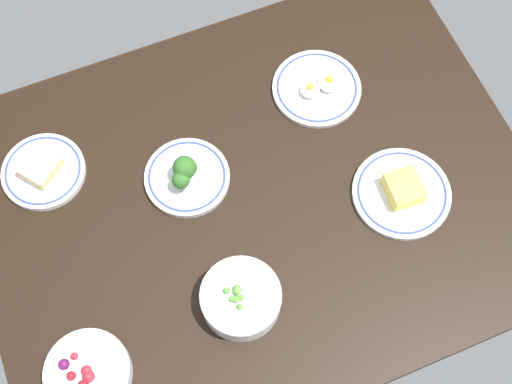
{
  "coord_description": "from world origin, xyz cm",
  "views": [
    {
      "loc": [
        20.77,
        50.77,
        133.0
      ],
      "look_at": [
        0.0,
        0.0,
        6.0
      ],
      "focal_mm": 48.22,
      "sensor_mm": 36.0,
      "label": 1
    }
  ],
  "objects_px": {
    "plate_sandwich": "(43,170)",
    "bowl_peas": "(241,298)",
    "plate_cheese": "(402,192)",
    "plate_broccoli": "(186,175)",
    "plate_eggs": "(317,88)",
    "bowl_berries": "(88,373)"
  },
  "relations": [
    {
      "from": "plate_eggs",
      "to": "plate_broccoli",
      "type": "height_order",
      "value": "plate_broccoli"
    },
    {
      "from": "bowl_berries",
      "to": "bowl_peas",
      "type": "bearing_deg",
      "value": -176.08
    },
    {
      "from": "plate_eggs",
      "to": "bowl_berries",
      "type": "distance_m",
      "value": 0.75
    },
    {
      "from": "bowl_berries",
      "to": "plate_sandwich",
      "type": "xyz_separation_m",
      "value": [
        -0.03,
        -0.43,
        -0.01
      ]
    },
    {
      "from": "plate_cheese",
      "to": "bowl_peas",
      "type": "bearing_deg",
      "value": 12.53
    },
    {
      "from": "bowl_peas",
      "to": "plate_sandwich",
      "type": "bearing_deg",
      "value": -55.96
    },
    {
      "from": "bowl_berries",
      "to": "plate_broccoli",
      "type": "relative_size",
      "value": 0.89
    },
    {
      "from": "plate_eggs",
      "to": "bowl_peas",
      "type": "distance_m",
      "value": 0.5
    },
    {
      "from": "plate_broccoli",
      "to": "plate_sandwich",
      "type": "height_order",
      "value": "plate_broccoli"
    },
    {
      "from": "bowl_peas",
      "to": "plate_cheese",
      "type": "bearing_deg",
      "value": -167.47
    },
    {
      "from": "bowl_berries",
      "to": "bowl_peas",
      "type": "relative_size",
      "value": 1.02
    },
    {
      "from": "plate_eggs",
      "to": "plate_cheese",
      "type": "xyz_separation_m",
      "value": [
        -0.06,
        0.29,
        0.0
      ]
    },
    {
      "from": "plate_cheese",
      "to": "plate_broccoli",
      "type": "relative_size",
      "value": 1.15
    },
    {
      "from": "plate_eggs",
      "to": "plate_broccoli",
      "type": "xyz_separation_m",
      "value": [
        0.34,
        0.1,
        0.01
      ]
    },
    {
      "from": "bowl_peas",
      "to": "plate_eggs",
      "type": "bearing_deg",
      "value": -131.1
    },
    {
      "from": "bowl_berries",
      "to": "plate_cheese",
      "type": "distance_m",
      "value": 0.7
    },
    {
      "from": "plate_eggs",
      "to": "bowl_berries",
      "type": "xyz_separation_m",
      "value": [
        0.64,
        0.4,
        0.01
      ]
    },
    {
      "from": "bowl_berries",
      "to": "plate_eggs",
      "type": "bearing_deg",
      "value": -147.9
    },
    {
      "from": "plate_sandwich",
      "to": "plate_cheese",
      "type": "bearing_deg",
      "value": 154.03
    },
    {
      "from": "plate_sandwich",
      "to": "bowl_peas",
      "type": "height_order",
      "value": "bowl_peas"
    },
    {
      "from": "plate_eggs",
      "to": "plate_sandwich",
      "type": "distance_m",
      "value": 0.61
    },
    {
      "from": "plate_cheese",
      "to": "plate_broccoli",
      "type": "distance_m",
      "value": 0.44
    }
  ]
}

